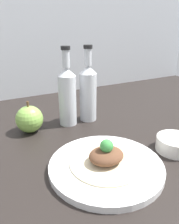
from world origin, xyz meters
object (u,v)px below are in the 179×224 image
object	(u,v)px
apple	(29,119)
dipping_bowl	(175,144)
plate	(106,165)
cider_bottle_left	(67,95)
cider_bottle_right	(88,91)
plated_food	(106,157)

from	to	relation	value
apple	dipping_bowl	size ratio (longest dim) A/B	1.01
plate	cider_bottle_left	size ratio (longest dim) A/B	1.04
plate	dipping_bowl	world-z (taller)	dipping_bowl
cider_bottle_left	cider_bottle_right	xyz separation A→B (cm)	(7.92, 0.00, 0.00)
plate	cider_bottle_left	world-z (taller)	cider_bottle_left
cider_bottle_right	apple	size ratio (longest dim) A/B	2.54
plated_food	plate	bearing A→B (deg)	0.00
plated_food	dipping_bowl	size ratio (longest dim) A/B	1.71
plated_food	dipping_bowl	world-z (taller)	plated_food
cider_bottle_left	cider_bottle_right	size ratio (longest dim) A/B	1.00
plated_food	apple	distance (cm)	30.77
cider_bottle_right	dipping_bowl	world-z (taller)	cider_bottle_right
cider_bottle_left	apple	world-z (taller)	cider_bottle_left
plate	cider_bottle_left	xyz separation A→B (cm)	(2.13, 28.48, 9.64)
plate	plated_food	bearing A→B (deg)	180.00
cider_bottle_left	apple	xyz separation A→B (cm)	(-13.37, 0.15, -6.30)
plate	cider_bottle_right	distance (cm)	31.70
plate	cider_bottle_right	xyz separation A→B (cm)	(10.05, 28.48, 9.64)
cider_bottle_left	dipping_bowl	world-z (taller)	cider_bottle_left
cider_bottle_left	dipping_bowl	distance (cm)	36.98
cider_bottle_right	plated_food	bearing A→B (deg)	-109.44
apple	plate	bearing A→B (deg)	-68.56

